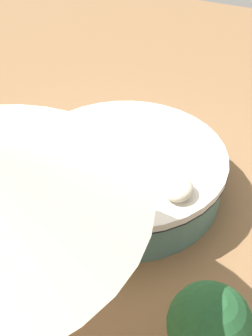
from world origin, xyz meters
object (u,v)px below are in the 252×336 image
at_px(throw_pillow_0, 53,157).
at_px(throw_pillow_2, 179,189).
at_px(planter, 208,331).
at_px(throw_pillow_1, 96,197).
at_px(round_bed, 126,171).

xyz_separation_m(throw_pillow_0, throw_pillow_2, (0.13, -1.60, 0.00)).
distance_m(throw_pillow_2, planter, 1.65).
height_order(throw_pillow_2, planter, planter).
height_order(throw_pillow_1, throw_pillow_2, throw_pillow_2).
bearing_deg(round_bed, planter, -137.75).
height_order(round_bed, throw_pillow_2, throw_pillow_2).
xyz_separation_m(round_bed, throw_pillow_2, (-0.44, -0.88, 0.39)).
distance_m(round_bed, throw_pillow_1, 1.03).
xyz_separation_m(round_bed, throw_pillow_0, (-0.57, 0.72, 0.39)).
height_order(throw_pillow_0, throw_pillow_2, throw_pillow_2).
relative_size(round_bed, planter, 2.46).
bearing_deg(round_bed, throw_pillow_0, 128.39).
bearing_deg(throw_pillow_1, round_bed, 5.95).
height_order(throw_pillow_0, planter, planter).
xyz_separation_m(throw_pillow_0, throw_pillow_1, (-0.38, -0.82, -0.01)).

